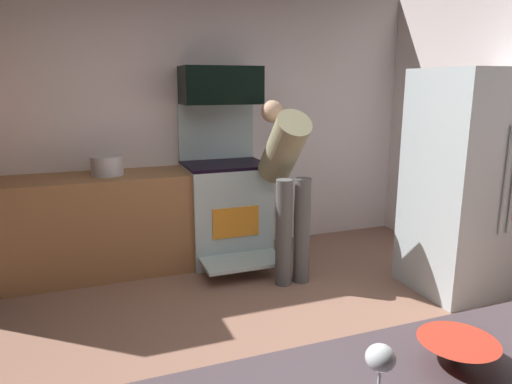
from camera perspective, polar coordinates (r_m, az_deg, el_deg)
The scene contains 10 objects.
ground_plane at distance 2.95m, azimuth 0.86°, elevation -21.92°, with size 5.20×4.80×0.02m, color #8D6350.
wall_back at distance 4.69m, azimuth -9.65°, elevation 8.21°, with size 5.20×0.12×2.60m, color silver.
lower_cabinet_run at distance 4.41m, azimuth -19.89°, elevation -3.98°, with size 2.40×0.60×0.90m, color #97663E.
oven_range at distance 4.55m, azimuth -3.77°, elevation -1.92°, with size 0.76×1.03×1.50m.
microwave at distance 4.49m, azimuth -4.36°, elevation 12.91°, with size 0.74×0.38×0.35m, color black.
refrigerator at distance 4.15m, azimuth 24.69°, elevation 1.02°, with size 0.84×0.75×1.80m.
person_cook at distance 4.00m, azimuth 3.70°, elevation 2.16°, with size 0.31×0.69×1.54m.
mixing_bowl_small at distance 1.53m, azimuth 23.41°, elevation -17.43°, with size 0.23×0.23×0.07m, color red.
wine_glass_mid at distance 1.28m, azimuth 15.00°, elevation -19.27°, with size 0.08×0.08×0.15m.
stock_pot at distance 4.29m, azimuth -17.78°, elevation 3.09°, with size 0.28×0.28×0.17m, color #BFBABD.
Camera 1 is at (-0.89, -2.25, 1.68)m, focal length 32.65 mm.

